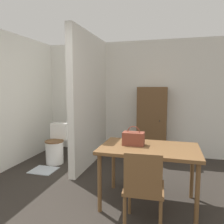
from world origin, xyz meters
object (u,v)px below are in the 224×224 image
dining_table (149,153)px  wooden_chair (144,187)px  handbag (133,138)px  toilet (56,146)px  wooden_cabinet (152,123)px

dining_table → wooden_chair: wooden_chair is taller
handbag → dining_table: bearing=-11.5°
wooden_chair → handbag: (-0.21, 0.56, 0.37)m
dining_table → wooden_chair: (-0.00, -0.52, -0.20)m
dining_table → toilet: (-1.95, 1.10, -0.35)m
toilet → dining_table: bearing=-29.5°
wooden_chair → wooden_cabinet: wooden_cabinet is taller
dining_table → handbag: size_ratio=4.45×
handbag → wooden_cabinet: wooden_cabinet is taller
dining_table → wooden_chair: 0.55m
handbag → toilet: bearing=148.7°
dining_table → handbag: (-0.21, 0.04, 0.17)m
wooden_chair → toilet: 2.54m
dining_table → wooden_cabinet: (-0.13, 1.92, 0.07)m
toilet → handbag: bearing=-31.3°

